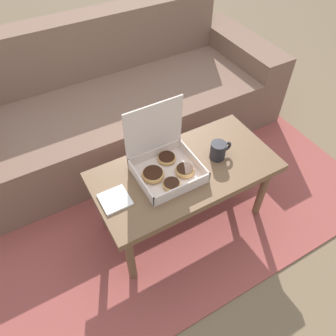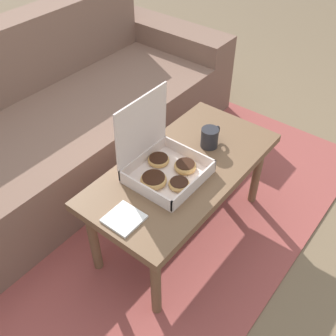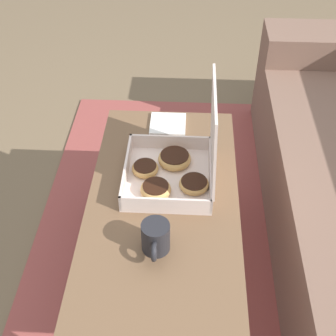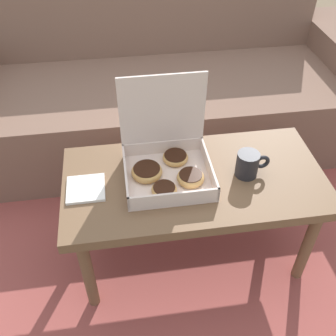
{
  "view_description": "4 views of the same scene",
  "coord_description": "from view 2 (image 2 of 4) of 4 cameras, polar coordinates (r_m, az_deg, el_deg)",
  "views": [
    {
      "loc": [
        -0.63,
        -1.0,
        1.7
      ],
      "look_at": [
        -0.1,
        -0.06,
        0.51
      ],
      "focal_mm": 35.0,
      "sensor_mm": 36.0,
      "label": 1
    },
    {
      "loc": [
        -1.07,
        -0.82,
        1.63
      ],
      "look_at": [
        -0.1,
        -0.06,
        0.51
      ],
      "focal_mm": 42.0,
      "sensor_mm": 36.0,
      "label": 2
    },
    {
      "loc": [
        1.03,
        0.0,
        1.53
      ],
      "look_at": [
        -0.1,
        -0.06,
        0.51
      ],
      "focal_mm": 50.0,
      "sensor_mm": 36.0,
      "label": 3
    },
    {
      "loc": [
        -0.25,
        -1.08,
        1.45
      ],
      "look_at": [
        -0.1,
        -0.06,
        0.51
      ],
      "focal_mm": 42.0,
      "sensor_mm": 36.0,
      "label": 4
    }
  ],
  "objects": [
    {
      "name": "area_rug",
      "position": [
        2.24,
        -5.68,
        -4.43
      ],
      "size": [
        2.41,
        1.84,
        0.01
      ],
      "primitive_type": "cube",
      "color": "#994742",
      "rests_on": "ground_plane"
    },
    {
      "name": "pastry_box",
      "position": [
        1.67,
        -0.77,
        0.59
      ],
      "size": [
        0.31,
        0.29,
        0.35
      ],
      "color": "silver",
      "rests_on": "coffee_table"
    },
    {
      "name": "ground_plane",
      "position": [
        2.11,
        0.4,
        -8.21
      ],
      "size": [
        12.0,
        12.0,
        0.0
      ],
      "primitive_type": "plane",
      "color": "#756047"
    },
    {
      "name": "coffee_mug",
      "position": [
        1.84,
        6.11,
        4.46
      ],
      "size": [
        0.12,
        0.08,
        0.1
      ],
      "color": "#232328",
      "rests_on": "coffee_table"
    },
    {
      "name": "napkin_stack",
      "position": [
        1.54,
        -6.41,
        -7.31
      ],
      "size": [
        0.13,
        0.13,
        0.01
      ],
      "color": "white",
      "rests_on": "coffee_table"
    },
    {
      "name": "couch",
      "position": [
        2.39,
        -15.7,
        6.09
      ],
      "size": [
        2.29,
        0.88,
        0.82
      ],
      "color": "#7A5B4C",
      "rests_on": "ground_plane"
    },
    {
      "name": "coffee_table",
      "position": [
        1.79,
        2.21,
        -0.99
      ],
      "size": [
        0.96,
        0.48,
        0.46
      ],
      "color": "brown",
      "rests_on": "ground_plane"
    }
  ]
}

